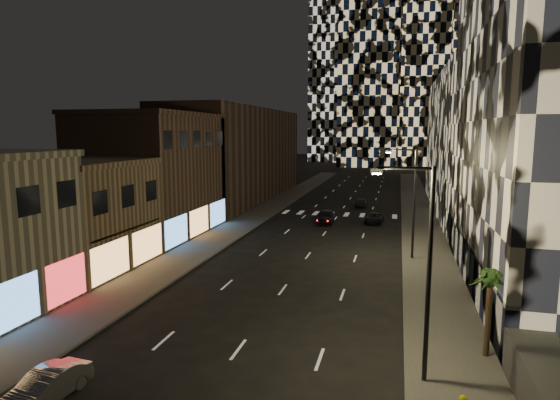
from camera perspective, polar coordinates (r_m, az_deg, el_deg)
The scene contains 17 objects.
sidewalk_left at distance 62.60m, azimuth -1.95°, elevation -1.27°, with size 4.00×120.00×0.15m, color #47443F.
sidewalk_right at distance 60.24m, azimuth 16.66°, elevation -2.00°, with size 4.00×120.00×0.15m, color #47443F.
curb_left at distance 62.06m, azimuth -0.08°, elevation -1.35°, with size 0.20×120.00×0.15m, color #4C4C47.
curb_right at distance 60.19m, azimuth 14.66°, elevation -1.93°, with size 0.20×120.00×0.15m, color #4C4C47.
retail_tan at distance 39.32m, azimuth -24.10°, elevation -1.92°, with size 10.00×10.00×8.00m, color #7A6249.
retail_brown at distance 49.37m, azimuth -15.25°, elevation 2.80°, with size 10.00×15.00×12.00m, color brown.
retail_filler_left at distance 73.48m, azimuth -5.06°, elevation 5.55°, with size 10.00×40.00×14.00m, color brown.
midrise_base at distance 35.31m, azimuth 22.15°, elevation -7.06°, with size 0.60×25.00×3.00m, color #383838.
midrise_filler_right at distance 67.51m, azimuth 25.30°, elevation 6.25°, with size 16.00×40.00×18.00m, color #232326.
tower_center_low at distance 154.07m, azimuth 11.21°, elevation 22.05°, with size 18.00×18.00×95.00m, color black.
streetlight_near at distance 19.98m, azimuth 17.08°, elevation -6.95°, with size 2.55×0.25×9.00m.
streetlight_far at distance 39.62m, azimuth 15.73°, elevation 0.55°, with size 2.55×0.25×9.00m.
car_silver_parked at distance 21.64m, azimuth -26.69°, elevation -19.70°, with size 1.34×3.85×1.27m, color #959499.
car_dark_midlane at distance 54.37m, azimuth 5.58°, elevation -2.02°, with size 1.84×4.57×1.56m, color black.
car_dark_oncoming at distance 67.06m, azimuth 9.87°, elevation -0.30°, with size 1.66×4.09×1.19m, color black.
car_dark_rightlane at distance 55.31m, azimuth 11.40°, elevation -2.19°, with size 1.88×4.08×1.13m, color black.
palm_tree at distance 23.72m, azimuth 24.25°, elevation -9.45°, with size 2.09×2.10×4.12m.
Camera 1 is at (7.24, -9.28, 10.48)m, focal length 30.00 mm.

